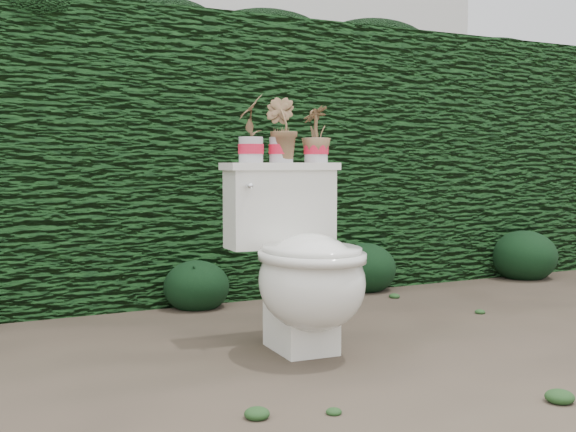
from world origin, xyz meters
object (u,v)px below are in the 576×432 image
potted_plant_left (251,130)px  potted_plant_center (281,131)px  potted_plant_right (316,136)px  toilet (303,266)px

potted_plant_left → potted_plant_center: bearing=110.6°
potted_plant_left → potted_plant_right: (0.31, -0.02, -0.02)m
toilet → potted_plant_center: size_ratio=2.85×
toilet → potted_plant_left: size_ratio=2.82×
toilet → potted_plant_left: 0.62m
toilet → potted_plant_right: bearing=54.1°
potted_plant_center → potted_plant_right: size_ratio=1.16×
potted_plant_left → potted_plant_center: size_ratio=1.01×
toilet → potted_plant_left: potted_plant_left is taller
potted_plant_left → potted_plant_right: bearing=110.6°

